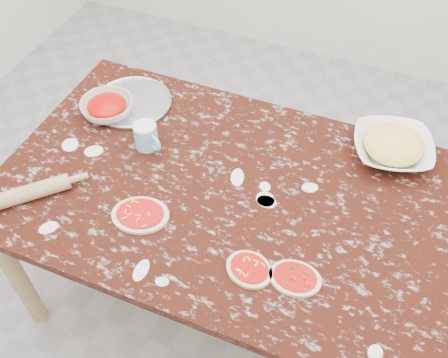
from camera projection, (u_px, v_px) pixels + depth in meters
ground at (224, 292)px, 2.34m from camera, size 4.00×4.00×0.00m
worktable at (224, 203)px, 1.84m from camera, size 1.60×1.00×0.75m
pizza_tray at (132, 103)px, 2.07m from camera, size 0.41×0.41×0.01m
sauce_bowl at (107, 108)px, 2.01m from camera, size 0.27×0.27×0.06m
cheese_bowl at (392, 148)px, 1.86m from camera, size 0.36×0.36×0.07m
flour_mug at (147, 136)px, 1.87m from camera, size 0.13×0.09×0.10m
pizza_left at (140, 215)px, 1.69m from camera, size 0.23×0.20×0.02m
pizza_mid at (249, 269)px, 1.55m from camera, size 0.18×0.16×0.02m
pizza_right at (295, 278)px, 1.53m from camera, size 0.17×0.14×0.02m
rolling_pin at (29, 193)px, 1.73m from camera, size 0.24×0.24×0.06m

